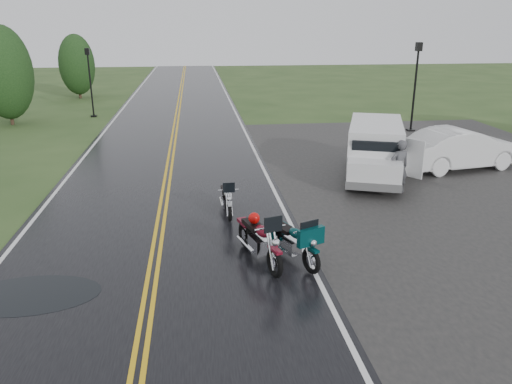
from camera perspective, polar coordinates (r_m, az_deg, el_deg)
The scene contains 13 objects.
ground at distance 12.89m, azimuth -11.45°, elevation -7.55°, with size 120.00×120.00×0.00m, color #2D471E.
road at distance 22.29m, azimuth -9.72°, elevation 3.89°, with size 8.00×100.00×0.04m, color black.
parking_pad at distance 20.06m, azimuth 22.81°, elevation 0.98°, with size 14.00×24.00×0.03m, color black.
motorcycle_red at distance 11.41m, azimuth 2.18°, elevation -6.76°, with size 0.88×2.43×1.43m, color maroon, non-canonical shape.
motorcycle_teal at distance 11.67m, azimuth 6.37°, elevation -6.66°, with size 0.79×2.19×1.29m, color #053537, non-canonical shape.
motorcycle_silver at distance 14.66m, azimuth -3.05°, elevation -1.45°, with size 0.71×1.94×1.15m, color #A6A9AD, non-canonical shape.
van_white at distance 17.77m, azimuth 10.80°, elevation 3.48°, with size 2.01×5.36×2.10m, color silver, non-canonical shape.
person_at_van at distance 17.81m, azimuth 16.03°, elevation 2.71°, with size 0.68×0.45×1.87m, color #45464A.
sedan_white at distance 21.74m, azimuth 22.33°, elevation 4.55°, with size 1.74×4.99×1.64m, color silver.
lamp_post_far_left at distance 33.29m, azimuth -18.40°, elevation 11.76°, with size 0.36×0.36×4.25m, color black, non-canonical shape.
lamp_post_far_right at distance 28.51m, azimuth 17.70°, elevation 11.32°, with size 0.41×0.41×4.75m, color black, non-canonical shape.
tree_left_mid at distance 32.38m, azimuth -26.65°, elevation 11.07°, with size 3.07×3.07×4.80m, color #1E3D19, non-canonical shape.
tree_left_far at distance 42.31m, azimuth -19.72°, elevation 12.87°, with size 2.72×2.72×4.18m, color #1E3D19, non-canonical shape.
Camera 1 is at (1.14, -11.54, 5.62)m, focal length 35.00 mm.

